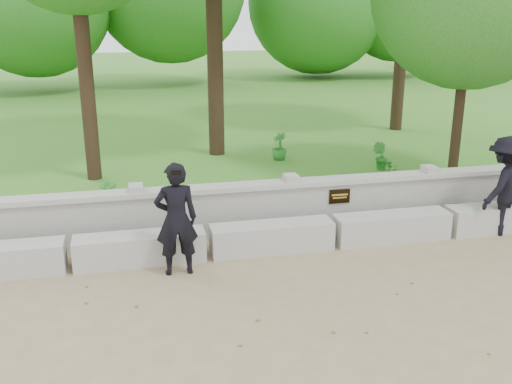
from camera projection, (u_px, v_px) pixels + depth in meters
ground at (384, 301)px, 7.31m from camera, size 80.00×80.00×0.00m
lawn at (215, 113)px, 20.28m from camera, size 40.00×22.00×0.25m
concrete_bench at (333, 232)px, 9.00m from camera, size 11.90×0.45×0.45m
parapet_wall at (319, 204)px, 9.58m from camera, size 12.50×0.35×0.90m
man_main at (176, 219)px, 7.87m from camera, size 0.60×0.54×1.62m
visitor_mid at (503, 186)px, 9.35m from camera, size 1.23×1.05×1.65m
shrub_a at (109, 199)px, 9.47m from camera, size 0.42×0.41×0.67m
shrub_b at (380, 156)px, 12.40m from camera, size 0.42×0.43×0.60m
shrub_c at (389, 172)px, 11.16m from camera, size 0.70×0.68×0.59m
shrub_d at (279, 146)px, 13.25m from camera, size 0.45×0.46×0.64m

